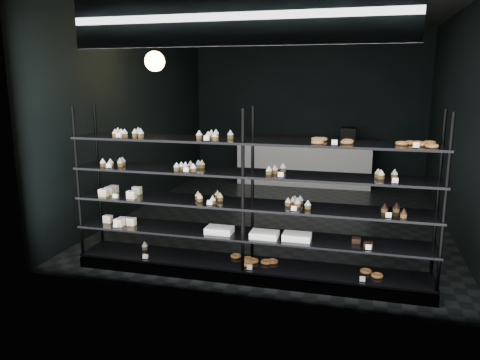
# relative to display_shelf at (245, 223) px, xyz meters

# --- Properties ---
(room) EXTENTS (5.01, 6.01, 3.20)m
(room) POSITION_rel_display_shelf_xyz_m (0.02, 2.45, 0.97)
(room) COLOR black
(room) RESTS_ON ground
(display_shelf) EXTENTS (4.00, 0.50, 1.91)m
(display_shelf) POSITION_rel_display_shelf_xyz_m (0.00, 0.00, 0.00)
(display_shelf) COLOR black
(display_shelf) RESTS_ON room
(signage) EXTENTS (3.30, 0.05, 0.50)m
(signage) POSITION_rel_display_shelf_xyz_m (0.02, -0.48, 2.12)
(signage) COLOR #120D45
(signage) RESTS_ON room
(pendant_lamp) EXTENTS (0.28, 0.28, 0.87)m
(pendant_lamp) POSITION_rel_display_shelf_xyz_m (-1.72, 1.50, 1.82)
(pendant_lamp) COLOR black
(pendant_lamp) RESTS_ON room
(service_counter) EXTENTS (2.88, 0.65, 1.23)m
(service_counter) POSITION_rel_display_shelf_xyz_m (0.05, 4.95, -0.13)
(service_counter) COLOR silver
(service_counter) RESTS_ON room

